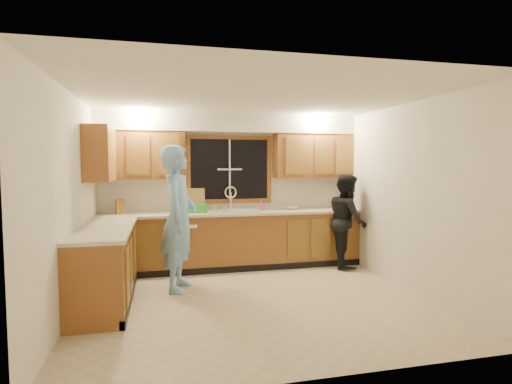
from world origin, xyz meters
TOP-DOWN VIEW (x-y plane):
  - floor at (0.00, 0.00)m, footprint 4.20×4.20m
  - ceiling at (0.00, 0.00)m, footprint 4.20×4.20m
  - wall_back at (0.00, 1.90)m, footprint 4.20×0.00m
  - wall_left at (-2.10, 0.00)m, footprint 0.00×3.80m
  - wall_right at (2.10, 0.00)m, footprint 0.00×3.80m
  - base_cabinets_back at (0.00, 1.60)m, footprint 4.20×0.60m
  - base_cabinets_left at (-1.80, 0.35)m, footprint 0.60×1.90m
  - countertop_back at (0.00, 1.58)m, footprint 4.20×0.63m
  - countertop_left at (-1.79, 0.35)m, footprint 0.63×1.90m
  - upper_cabinets_left at (-1.43, 1.73)m, footprint 1.35×0.33m
  - upper_cabinets_right at (1.43, 1.73)m, footprint 1.35×0.33m
  - upper_cabinets_return at (-1.94, 1.12)m, footprint 0.33×0.90m
  - soffit at (0.00, 1.72)m, footprint 4.20×0.35m
  - window_frame at (0.00, 1.89)m, footprint 1.44×0.03m
  - sink at (0.00, 1.60)m, footprint 0.86×0.52m
  - dishwasher at (-0.85, 1.59)m, footprint 0.60×0.56m
  - stove at (-1.80, -0.22)m, footprint 0.58×0.75m
  - man at (-0.90, 0.65)m, footprint 0.61×0.79m
  - woman at (1.84, 1.25)m, footprint 0.74×0.86m
  - knife_block at (-1.74, 1.66)m, footprint 0.15×0.14m
  - cutting_board at (-0.57, 1.82)m, footprint 0.28×0.10m
  - dish_crate at (-0.56, 1.61)m, footprint 0.32×0.30m
  - soap_bottle at (0.50, 1.71)m, footprint 0.09×0.09m
  - bowl at (1.00, 1.65)m, footprint 0.28×0.28m
  - can_left at (-0.29, 1.48)m, footprint 0.08×0.08m
  - can_right at (-0.15, 1.37)m, footprint 0.09×0.09m

SIDE VIEW (x-z plane):
  - floor at x=0.00m, z-range 0.00..0.00m
  - dishwasher at x=-0.85m, z-range 0.00..0.82m
  - base_cabinets_back at x=0.00m, z-range 0.00..0.88m
  - base_cabinets_left at x=-1.80m, z-range 0.00..0.88m
  - stove at x=-1.80m, z-range 0.00..0.90m
  - woman at x=1.84m, z-range 0.00..1.53m
  - sink at x=0.00m, z-range 0.58..1.15m
  - countertop_back at x=0.00m, z-range 0.88..0.92m
  - countertop_left at x=-1.79m, z-range 0.88..0.92m
  - bowl at x=1.00m, z-range 0.92..0.97m
  - man at x=-0.90m, z-range 0.00..1.94m
  - can_left at x=-0.29m, z-range 0.92..1.05m
  - can_right at x=-0.15m, z-range 0.92..1.05m
  - dish_crate at x=-0.56m, z-range 0.92..1.05m
  - soap_bottle at x=0.50m, z-range 0.92..1.09m
  - knife_block at x=-1.74m, z-range 0.92..1.14m
  - cutting_board at x=-0.57m, z-range 0.92..1.29m
  - wall_back at x=0.00m, z-range -0.85..3.35m
  - wall_left at x=-2.10m, z-range -0.65..3.15m
  - wall_right at x=2.10m, z-range -0.65..3.15m
  - window_frame at x=0.00m, z-range 1.03..2.17m
  - upper_cabinets_left at x=-1.43m, z-range 1.45..2.20m
  - upper_cabinets_right at x=1.43m, z-range 1.45..2.20m
  - upper_cabinets_return at x=-1.94m, z-range 1.45..2.20m
  - soffit at x=0.00m, z-range 2.20..2.50m
  - ceiling at x=0.00m, z-range 2.50..2.50m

